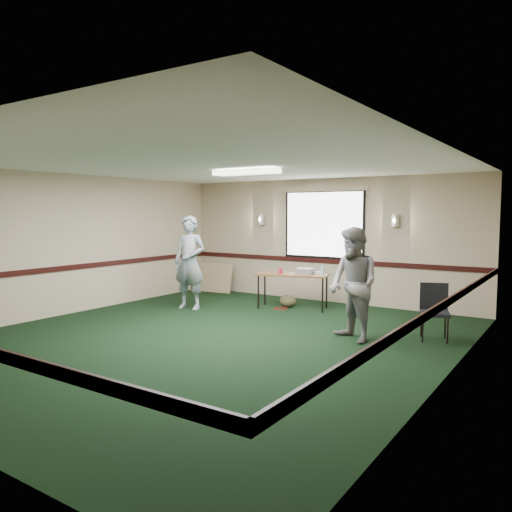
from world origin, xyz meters
The scene contains 13 objects.
ground centered at (0.00, 0.00, 0.00)m, with size 8.00×8.00×0.00m, color black.
room_shell centered at (0.00, 2.12, 1.58)m, with size 8.00×8.02×8.00m.
folding_table centered at (-0.14, 2.85, 0.67)m, with size 1.54×0.94×0.72m.
projector centered at (0.07, 3.00, 0.77)m, with size 0.33×0.28×0.11m, color gray.
game_console centered at (0.31, 3.15, 0.74)m, with size 0.19×0.15×0.05m, color white.
red_cup centered at (-0.36, 2.74, 0.77)m, with size 0.07×0.07×0.11m, color red.
water_bottle centered at (0.50, 2.91, 0.81)m, with size 0.06×0.06×0.19m, color #9BD3FF.
duffel_bag centered at (-0.29, 2.92, 0.13)m, with size 0.36×0.27×0.26m, color #474228.
cable_coil centered at (-0.32, 2.68, 0.01)m, with size 0.28×0.28×0.01m, color red.
folded_table centered at (-3.00, 3.60, 0.36)m, with size 1.39×0.06×0.72m, color #9B7E60.
conference_chair centered at (2.91, 1.92, 0.51)m, with size 0.54×0.55×0.86m.
person_left centered at (-1.87, 1.68, 0.95)m, with size 0.69×0.45×1.90m, color #416290.
person_right centered at (1.91, 1.11, 0.87)m, with size 0.85×0.66×1.75m, color #6B85A7.
Camera 1 is at (4.83, -5.95, 1.96)m, focal length 35.00 mm.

